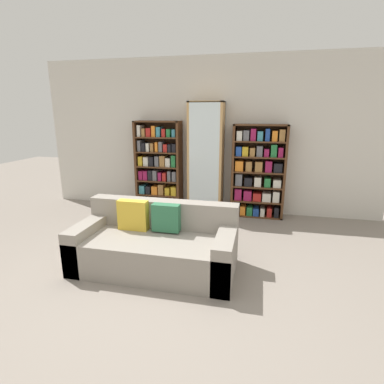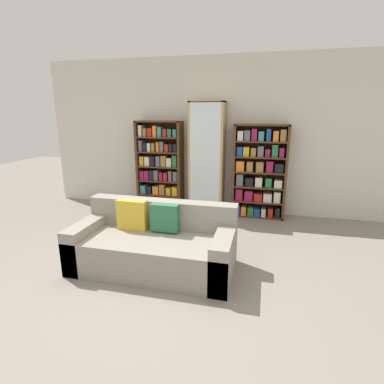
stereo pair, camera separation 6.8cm
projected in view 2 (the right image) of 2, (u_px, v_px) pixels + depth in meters
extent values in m
plane|color=gray|center=(153.00, 288.00, 3.11)|extent=(16.00, 16.00, 0.00)
cube|color=beige|center=(206.00, 136.00, 5.35)|extent=(6.09, 0.06, 2.70)
cube|color=gray|center=(153.00, 253.00, 3.44)|extent=(1.83, 0.85, 0.40)
cube|color=gray|center=(162.00, 213.00, 3.65)|extent=(1.83, 0.20, 0.34)
cube|color=gray|center=(90.00, 241.00, 3.62)|extent=(0.20, 0.85, 0.52)
cube|color=gray|center=(224.00, 256.00, 3.24)|extent=(0.20, 0.85, 0.52)
cube|color=gold|center=(132.00, 215.00, 3.58)|extent=(0.36, 0.12, 0.36)
cube|color=#2D6B47|center=(165.00, 218.00, 3.48)|extent=(0.32, 0.12, 0.32)
cube|color=#4C2D19|center=(140.00, 165.00, 5.58)|extent=(0.04, 0.32, 1.62)
cube|color=#4C2D19|center=(181.00, 167.00, 5.39)|extent=(0.04, 0.32, 1.62)
cube|color=#4C2D19|center=(159.00, 121.00, 5.28)|extent=(0.83, 0.32, 0.02)
cube|color=#4C2D19|center=(161.00, 208.00, 5.69)|extent=(0.83, 0.32, 0.02)
cube|color=#4C2D19|center=(163.00, 165.00, 5.63)|extent=(0.83, 0.01, 1.62)
cube|color=#4C2D19|center=(161.00, 194.00, 5.62)|extent=(0.75, 0.32, 0.02)
cube|color=#4C2D19|center=(160.00, 180.00, 5.55)|extent=(0.75, 0.32, 0.02)
cube|color=#4C2D19|center=(160.00, 166.00, 5.48)|extent=(0.75, 0.32, 0.02)
cube|color=#4C2D19|center=(160.00, 152.00, 5.42)|extent=(0.75, 0.32, 0.02)
cube|color=#4C2D19|center=(159.00, 137.00, 5.35)|extent=(0.75, 0.32, 0.02)
cube|color=#237038|center=(145.00, 202.00, 5.73)|extent=(0.06, 0.24, 0.14)
cube|color=olive|center=(150.00, 201.00, 5.70)|extent=(0.06, 0.24, 0.20)
cube|color=#8E1947|center=(154.00, 203.00, 5.69)|extent=(0.07, 0.24, 0.16)
cube|color=teal|center=(159.00, 203.00, 5.67)|extent=(0.08, 0.24, 0.15)
cube|color=#AD231E|center=(163.00, 204.00, 5.65)|extent=(0.08, 0.24, 0.14)
cube|color=beige|center=(168.00, 204.00, 5.62)|extent=(0.08, 0.24, 0.16)
cube|color=orange|center=(172.00, 203.00, 5.60)|extent=(0.08, 0.24, 0.21)
cube|color=#AD231E|center=(177.00, 203.00, 5.58)|extent=(0.06, 0.24, 0.20)
cube|color=teal|center=(145.00, 188.00, 5.66)|extent=(0.10, 0.24, 0.15)
cube|color=black|center=(151.00, 189.00, 5.63)|extent=(0.08, 0.24, 0.14)
cube|color=orange|center=(157.00, 189.00, 5.60)|extent=(0.11, 0.24, 0.15)
cube|color=olive|center=(164.00, 189.00, 5.57)|extent=(0.10, 0.24, 0.19)
cube|color=gold|center=(170.00, 190.00, 5.55)|extent=(0.08, 0.24, 0.14)
cube|color=gold|center=(176.00, 190.00, 5.51)|extent=(0.10, 0.24, 0.16)
cube|color=#8E1947|center=(144.00, 174.00, 5.59)|extent=(0.07, 0.24, 0.17)
cube|color=#8E1947|center=(148.00, 175.00, 5.57)|extent=(0.08, 0.24, 0.17)
cube|color=black|center=(153.00, 174.00, 5.55)|extent=(0.08, 0.24, 0.18)
cube|color=#5B5B60|center=(158.00, 175.00, 5.52)|extent=(0.08, 0.24, 0.19)
cube|color=#8E1947|center=(163.00, 176.00, 5.51)|extent=(0.06, 0.24, 0.15)
cube|color=#AD231E|center=(167.00, 176.00, 5.49)|extent=(0.06, 0.24, 0.15)
cube|color=#5B5B60|center=(172.00, 175.00, 5.46)|extent=(0.06, 0.24, 0.19)
cube|color=#5B5B60|center=(177.00, 176.00, 5.44)|extent=(0.07, 0.24, 0.18)
cube|color=gold|center=(144.00, 160.00, 5.52)|extent=(0.08, 0.24, 0.17)
cube|color=beige|center=(149.00, 161.00, 5.50)|extent=(0.09, 0.24, 0.16)
cube|color=black|center=(154.00, 161.00, 5.47)|extent=(0.08, 0.24, 0.17)
cube|color=#5B5B60|center=(160.00, 161.00, 5.45)|extent=(0.07, 0.24, 0.18)
cube|color=olive|center=(165.00, 161.00, 5.42)|extent=(0.09, 0.24, 0.19)
cube|color=beige|center=(170.00, 162.00, 5.40)|extent=(0.08, 0.24, 0.16)
cube|color=#237038|center=(176.00, 161.00, 5.37)|extent=(0.07, 0.24, 0.21)
cube|color=#5B5B60|center=(143.00, 145.00, 5.45)|extent=(0.06, 0.24, 0.19)
cube|color=black|center=(147.00, 147.00, 5.44)|extent=(0.06, 0.24, 0.15)
cube|color=beige|center=(151.00, 147.00, 5.42)|extent=(0.06, 0.24, 0.15)
cube|color=olive|center=(155.00, 147.00, 5.40)|extent=(0.05, 0.24, 0.15)
cube|color=orange|center=(159.00, 147.00, 5.38)|extent=(0.05, 0.24, 0.17)
cube|color=#5B5B60|center=(163.00, 146.00, 5.36)|extent=(0.06, 0.24, 0.18)
cube|color=#AD231E|center=(168.00, 148.00, 5.35)|extent=(0.07, 0.24, 0.14)
cube|color=black|center=(172.00, 148.00, 5.33)|extent=(0.06, 0.24, 0.14)
cube|color=black|center=(177.00, 148.00, 5.31)|extent=(0.07, 0.24, 0.15)
cube|color=beige|center=(142.00, 131.00, 5.38)|extent=(0.06, 0.24, 0.20)
cube|color=olive|center=(147.00, 132.00, 5.37)|extent=(0.06, 0.24, 0.14)
cube|color=#AD231E|center=(152.00, 132.00, 5.35)|extent=(0.08, 0.24, 0.15)
cube|color=orange|center=(156.00, 131.00, 5.32)|extent=(0.06, 0.24, 0.19)
cube|color=teal|center=(161.00, 132.00, 5.30)|extent=(0.07, 0.24, 0.17)
cube|color=#AD231E|center=(166.00, 133.00, 5.29)|extent=(0.06, 0.24, 0.14)
cube|color=#237038|center=(171.00, 133.00, 5.27)|extent=(0.06, 0.24, 0.14)
cube|color=teal|center=(176.00, 133.00, 5.24)|extent=(0.06, 0.24, 0.13)
cube|color=tan|center=(191.00, 159.00, 5.28)|extent=(0.04, 0.36, 1.95)
cube|color=tan|center=(223.00, 160.00, 5.15)|extent=(0.04, 0.36, 1.95)
cube|color=tan|center=(208.00, 102.00, 4.97)|extent=(0.60, 0.36, 0.02)
cube|color=tan|center=(206.00, 211.00, 5.47)|extent=(0.60, 0.36, 0.02)
cube|color=tan|center=(209.00, 158.00, 5.38)|extent=(0.60, 0.01, 1.95)
cube|color=silver|center=(205.00, 161.00, 5.05)|extent=(0.52, 0.01, 1.92)
cube|color=tan|center=(206.00, 194.00, 5.38)|extent=(0.52, 0.32, 0.02)
cube|color=tan|center=(207.00, 177.00, 5.30)|extent=(0.52, 0.32, 0.02)
cube|color=tan|center=(207.00, 159.00, 5.22)|extent=(0.52, 0.32, 0.02)
cube|color=tan|center=(207.00, 141.00, 5.14)|extent=(0.52, 0.32, 0.02)
cube|color=tan|center=(207.00, 122.00, 5.06)|extent=(0.52, 0.32, 0.02)
cylinder|color=silver|center=(198.00, 208.00, 5.50)|extent=(0.01, 0.01, 0.07)
cone|color=silver|center=(198.00, 205.00, 5.48)|extent=(0.09, 0.09, 0.08)
cylinder|color=silver|center=(206.00, 209.00, 5.44)|extent=(0.01, 0.01, 0.07)
cone|color=silver|center=(206.00, 206.00, 5.42)|extent=(0.09, 0.09, 0.08)
cylinder|color=silver|center=(215.00, 210.00, 5.42)|extent=(0.01, 0.01, 0.07)
cone|color=silver|center=(215.00, 206.00, 5.40)|extent=(0.09, 0.09, 0.08)
cylinder|color=silver|center=(198.00, 191.00, 5.42)|extent=(0.01, 0.01, 0.08)
cone|color=silver|center=(198.00, 186.00, 5.40)|extent=(0.09, 0.09, 0.10)
cylinder|color=silver|center=(206.00, 192.00, 5.36)|extent=(0.01, 0.01, 0.08)
cone|color=silver|center=(206.00, 187.00, 5.34)|extent=(0.09, 0.09, 0.10)
cylinder|color=silver|center=(215.00, 192.00, 5.34)|extent=(0.01, 0.01, 0.08)
cone|color=silver|center=(215.00, 187.00, 5.31)|extent=(0.09, 0.09, 0.10)
cylinder|color=silver|center=(196.00, 173.00, 5.33)|extent=(0.01, 0.01, 0.09)
cone|color=silver|center=(196.00, 168.00, 5.30)|extent=(0.06, 0.06, 0.11)
cylinder|color=silver|center=(200.00, 173.00, 5.32)|extent=(0.01, 0.01, 0.09)
cone|color=silver|center=(200.00, 168.00, 5.29)|extent=(0.06, 0.06, 0.11)
cylinder|color=silver|center=(205.00, 174.00, 5.31)|extent=(0.01, 0.01, 0.09)
cone|color=silver|center=(205.00, 168.00, 5.28)|extent=(0.06, 0.06, 0.11)
cylinder|color=silver|center=(209.00, 174.00, 5.28)|extent=(0.01, 0.01, 0.09)
cone|color=silver|center=(209.00, 168.00, 5.26)|extent=(0.06, 0.06, 0.11)
cylinder|color=silver|center=(213.00, 174.00, 5.24)|extent=(0.01, 0.01, 0.09)
cone|color=silver|center=(213.00, 169.00, 5.22)|extent=(0.06, 0.06, 0.11)
cylinder|color=silver|center=(218.00, 174.00, 5.24)|extent=(0.01, 0.01, 0.09)
cone|color=silver|center=(218.00, 169.00, 5.21)|extent=(0.06, 0.06, 0.11)
cylinder|color=silver|center=(198.00, 156.00, 5.25)|extent=(0.01, 0.01, 0.09)
cone|color=silver|center=(198.00, 150.00, 5.22)|extent=(0.09, 0.09, 0.11)
cylinder|color=silver|center=(207.00, 156.00, 5.22)|extent=(0.01, 0.01, 0.09)
cone|color=silver|center=(207.00, 150.00, 5.19)|extent=(0.09, 0.09, 0.11)
cylinder|color=silver|center=(216.00, 156.00, 5.18)|extent=(0.01, 0.01, 0.09)
cone|color=silver|center=(216.00, 151.00, 5.15)|extent=(0.09, 0.09, 0.11)
cylinder|color=silver|center=(198.00, 137.00, 5.15)|extent=(0.01, 0.01, 0.09)
cone|color=silver|center=(198.00, 132.00, 5.13)|extent=(0.09, 0.09, 0.11)
cylinder|color=silver|center=(207.00, 138.00, 5.13)|extent=(0.01, 0.01, 0.09)
cone|color=silver|center=(207.00, 132.00, 5.10)|extent=(0.09, 0.09, 0.11)
cylinder|color=silver|center=(216.00, 138.00, 5.08)|extent=(0.01, 0.01, 0.09)
cone|color=silver|center=(216.00, 132.00, 5.05)|extent=(0.09, 0.09, 0.11)
cylinder|color=silver|center=(198.00, 119.00, 5.06)|extent=(0.01, 0.01, 0.08)
cone|color=silver|center=(198.00, 114.00, 5.04)|extent=(0.09, 0.09, 0.09)
cylinder|color=silver|center=(207.00, 119.00, 5.04)|extent=(0.01, 0.01, 0.08)
cone|color=silver|center=(207.00, 114.00, 5.02)|extent=(0.09, 0.09, 0.09)
cylinder|color=silver|center=(217.00, 119.00, 5.00)|extent=(0.01, 0.01, 0.08)
cone|color=silver|center=(217.00, 114.00, 4.97)|extent=(0.09, 0.09, 0.09)
cube|color=#4C2D19|center=(234.00, 171.00, 5.17)|extent=(0.04, 0.32, 1.58)
cube|color=#4C2D19|center=(285.00, 173.00, 4.97)|extent=(0.04, 0.32, 1.58)
cube|color=#4C2D19|center=(262.00, 125.00, 4.87)|extent=(0.89, 0.32, 0.02)
cube|color=#4C2D19|center=(257.00, 215.00, 5.27)|extent=(0.89, 0.32, 0.02)
cube|color=#4C2D19|center=(260.00, 170.00, 5.22)|extent=(0.89, 0.01, 1.58)
cube|color=#4C2D19|center=(258.00, 201.00, 5.21)|extent=(0.81, 0.32, 0.02)
cube|color=#4C2D19|center=(258.00, 186.00, 5.14)|extent=(0.81, 0.32, 0.02)
cube|color=#4C2D19|center=(259.00, 172.00, 5.07)|extent=(0.81, 0.32, 0.02)
cube|color=#4C2D19|center=(260.00, 157.00, 5.01)|extent=(0.81, 0.32, 0.02)
cube|color=#4C2D19|center=(261.00, 141.00, 4.94)|extent=(0.81, 0.32, 0.02)
cube|color=#1E4293|center=(238.00, 209.00, 5.32)|extent=(0.10, 0.24, 0.17)
cube|color=orange|center=(244.00, 210.00, 5.29)|extent=(0.09, 0.24, 0.15)
cube|color=#237038|center=(251.00, 210.00, 5.27)|extent=(0.10, 0.24, 0.15)
cube|color=#1E4293|center=(257.00, 211.00, 5.24)|extent=(0.10, 0.24, 0.13)
cube|color=beige|center=(263.00, 211.00, 5.22)|extent=(0.07, 0.24, 0.14)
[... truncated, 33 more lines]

